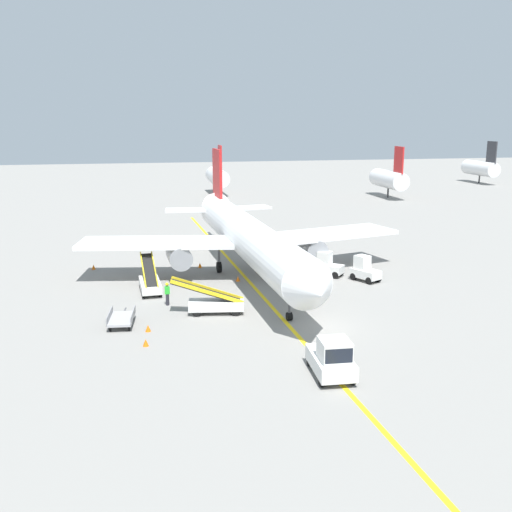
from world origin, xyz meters
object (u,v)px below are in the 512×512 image
(baggage_tug_near_wing, at_px, (327,265))
(baggage_tug_by_cargo_door, at_px, (364,270))
(belt_loader_forward_hold, at_px, (150,282))
(safety_cone_nose_right, at_px, (238,279))
(pushback_tug, at_px, (332,359))
(baggage_cart_loaded, at_px, (122,318))
(airliner, at_px, (247,236))
(safety_cone_wingtip_left, at_px, (94,267))
(ground_crew_wing_walker, at_px, (167,293))
(belt_loader_aft_hold, at_px, (214,302))
(safety_cone_tail_area, at_px, (146,343))
(safety_cone_nose_left, at_px, (200,265))
(safety_cone_wingtip_right, at_px, (148,328))
(ground_crew_marshaller, at_px, (302,295))

(baggage_tug_near_wing, height_order, baggage_tug_by_cargo_door, same)
(belt_loader_forward_hold, distance_m, safety_cone_nose_right, 7.45)
(pushback_tug, xyz_separation_m, baggage_cart_loaded, (-10.85, 10.25, -0.53))
(airliner, distance_m, safety_cone_wingtip_left, 14.31)
(safety_cone_wingtip_left, bearing_deg, airliner, -19.73)
(ground_crew_wing_walker, xyz_separation_m, safety_cone_wingtip_left, (-5.87, 11.77, -0.69))
(belt_loader_aft_hold, relative_size, safety_cone_tail_area, 11.68)
(safety_cone_nose_left, distance_m, safety_cone_tail_area, 18.89)
(safety_cone_wingtip_right, bearing_deg, airliner, 54.23)
(safety_cone_nose_right, relative_size, safety_cone_tail_area, 1.00)
(safety_cone_nose_left, relative_size, safety_cone_wingtip_left, 1.00)
(airliner, height_order, baggage_cart_loaded, airliner)
(belt_loader_aft_hold, relative_size, safety_cone_nose_right, 11.68)
(pushback_tug, distance_m, baggage_cart_loaded, 14.94)
(ground_crew_marshaller, distance_m, safety_cone_tail_area, 12.27)
(baggage_tug_near_wing, relative_size, ground_crew_marshaller, 1.56)
(baggage_tug_by_cargo_door, bearing_deg, belt_loader_forward_hold, 178.77)
(baggage_cart_loaded, bearing_deg, safety_cone_wingtip_left, 99.82)
(safety_cone_nose_right, distance_m, safety_cone_wingtip_left, 13.63)
(baggage_cart_loaded, bearing_deg, safety_cone_wingtip_right, -42.64)
(baggage_tug_by_cargo_door, height_order, safety_cone_tail_area, baggage_tug_by_cargo_door)
(ground_crew_wing_walker, height_order, safety_cone_wingtip_right, ground_crew_wing_walker)
(airliner, bearing_deg, pushback_tug, -88.94)
(baggage_tug_near_wing, bearing_deg, ground_crew_wing_walker, -158.73)
(baggage_cart_loaded, height_order, ground_crew_wing_walker, ground_crew_wing_walker)
(pushback_tug, relative_size, ground_crew_wing_walker, 2.18)
(pushback_tug, bearing_deg, belt_loader_forward_hold, 116.57)
(airliner, height_order, safety_cone_nose_right, airliner)
(baggage_tug_near_wing, bearing_deg, safety_cone_wingtip_left, 162.27)
(ground_crew_wing_walker, xyz_separation_m, safety_cone_wingtip_right, (-1.55, -5.17, -0.69))
(baggage_tug_near_wing, relative_size, ground_crew_wing_walker, 1.56)
(baggage_tug_near_wing, bearing_deg, ground_crew_marshaller, -119.82)
(ground_crew_marshaller, relative_size, safety_cone_nose_right, 3.86)
(baggage_cart_loaded, height_order, safety_cone_wingtip_right, baggage_cart_loaded)
(baggage_tug_near_wing, xyz_separation_m, baggage_tug_by_cargo_door, (2.50, -2.17, 0.00))
(baggage_tug_near_wing, distance_m, baggage_tug_by_cargo_door, 3.31)
(belt_loader_aft_hold, bearing_deg, baggage_cart_loaded, -169.38)
(pushback_tug, bearing_deg, baggage_tug_by_cargo_door, 62.83)
(belt_loader_aft_hold, height_order, ground_crew_wing_walker, belt_loader_aft_hold)
(baggage_tug_by_cargo_door, xyz_separation_m, safety_cone_nose_right, (-10.34, 2.02, -0.71))
(ground_crew_wing_walker, bearing_deg, baggage_tug_near_wing, 21.27)
(airliner, distance_m, ground_crew_marshaller, 10.15)
(belt_loader_aft_hold, distance_m, safety_cone_tail_area, 7.10)
(belt_loader_aft_hold, height_order, safety_cone_nose_left, belt_loader_aft_hold)
(ground_crew_wing_walker, distance_m, safety_cone_tail_area, 7.86)
(safety_cone_nose_left, xyz_separation_m, safety_cone_nose_right, (2.57, -5.22, 0.00))
(baggage_tug_by_cargo_door, distance_m, safety_cone_wingtip_right, 19.90)
(pushback_tug, relative_size, ground_crew_marshaller, 2.18)
(safety_cone_wingtip_left, bearing_deg, belt_loader_forward_hold, -59.72)
(safety_cone_wingtip_left, bearing_deg, safety_cone_wingtip_right, -75.69)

